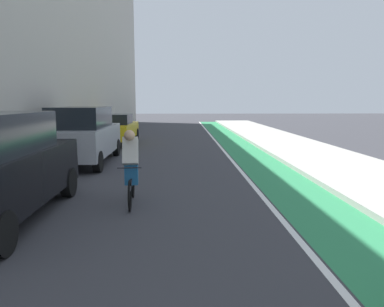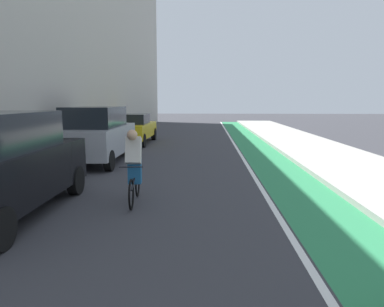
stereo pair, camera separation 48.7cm
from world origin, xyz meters
TOP-DOWN VIEW (x-y plane):
  - ground_plane at (0.00, 18.44)m, footprint 98.73×98.73m
  - bike_lane_paint at (3.23, 20.44)m, footprint 1.60×44.88m
  - lane_divider_stripe at (2.33, 20.44)m, footprint 0.12×44.88m
  - sidewalk_right at (5.75, 20.44)m, footprint 3.45×44.88m
  - building_facade_left at (-5.83, 20.42)m, footprint 4.15×44.88m
  - parked_suv_silver at (-2.98, 17.63)m, footprint 1.97×4.57m
  - parked_sedan_yellow_cab at (-2.98, 23.42)m, footprint 2.00×4.53m
  - cyclist_trailing at (-0.60, 12.53)m, footprint 0.48×1.68m

SIDE VIEW (x-z plane):
  - ground_plane at x=0.00m, z-range 0.00..0.00m
  - bike_lane_paint at x=3.23m, z-range 0.00..0.00m
  - lane_divider_stripe at x=2.33m, z-range 0.00..0.00m
  - sidewalk_right at x=5.75m, z-range 0.00..0.14m
  - parked_sedan_yellow_cab at x=-2.98m, z-range 0.02..1.55m
  - cyclist_trailing at x=-0.60m, z-range 0.05..1.64m
  - parked_suv_silver at x=-2.98m, z-range 0.03..2.01m
  - building_facade_left at x=-5.83m, z-range 0.00..12.60m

